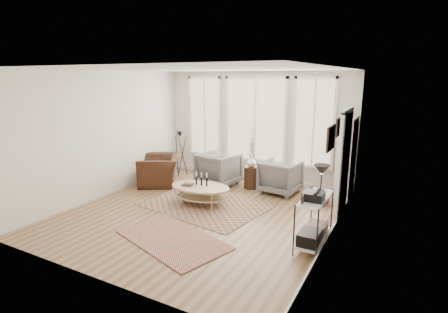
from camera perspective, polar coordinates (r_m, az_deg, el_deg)
The scene contains 17 objects.
room at distance 6.95m, azimuth -3.55°, elevation 1.84°, with size 5.50×5.54×2.90m.
bay_window at distance 9.30m, azimuth 5.10°, elevation 5.77°, with size 4.14×0.12×2.24m.
door at distance 7.19m, azimuth 19.07°, elevation -0.96°, with size 0.09×1.06×2.22m.
bookcase at distance 8.28m, azimuth 19.31°, elevation -0.39°, with size 0.31×0.85×2.06m.
low_shelf at distance 6.05m, azimuth 14.54°, elevation -9.34°, with size 0.38×1.08×1.30m.
wall_art at distance 5.67m, azimuth 17.32°, elevation 3.36°, with size 0.04×0.88×0.44m.
rug_main at distance 7.78m, azimuth -2.95°, elevation -7.82°, with size 2.55×1.91×0.01m, color brown.
rug_runner at distance 6.28m, azimuth -8.46°, elevation -13.18°, with size 2.01×1.12×0.01m, color maroon.
coffee_table at distance 7.70m, azimuth -3.93°, elevation -5.50°, with size 1.41×0.96×0.62m.
armchair_left at distance 9.03m, azimuth -0.86°, elevation -2.02°, with size 0.92×0.94×0.86m, color slate.
armchair_right at distance 8.54m, azimuth 9.22°, elevation -3.26°, with size 0.86×0.88×0.80m, color slate.
side_table at distance 8.72m, azimuth 4.55°, elevation -0.42°, with size 0.37×0.37×1.56m.
vase at distance 8.73m, azimuth 4.51°, elevation -0.89°, with size 0.23×0.23×0.24m, color silver.
accent_chair at distance 9.29m, azimuth -10.58°, elevation -2.18°, with size 1.00×1.14×0.74m, color #381E11.
tripod_camera at distance 9.93m, azimuth -7.11°, elevation 0.19°, with size 0.45×0.45×1.27m.
book_stack_near at distance 8.11m, azimuth 15.58°, elevation -6.73°, with size 0.24×0.30×0.20m, color maroon.
book_stack_far at distance 8.01m, azimuth 15.39°, elevation -7.06°, with size 0.21×0.26×0.17m, color maroon.
Camera 1 is at (3.61, -5.77, 2.77)m, focal length 28.00 mm.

